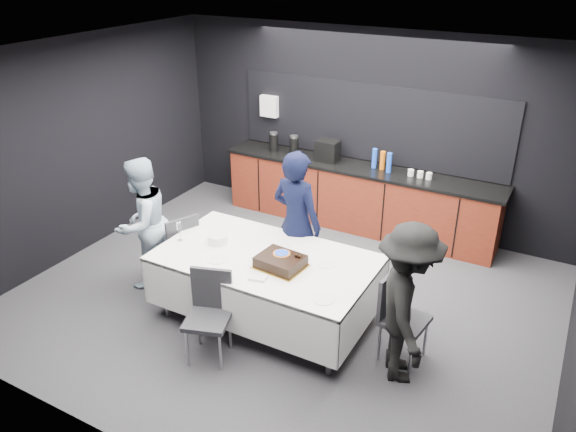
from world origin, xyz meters
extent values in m
plane|color=#3C3C40|center=(0.00, 0.00, 0.00)|extent=(6.00, 6.00, 0.00)
cube|color=white|center=(0.00, 0.00, 2.80)|extent=(6.00, 5.00, 0.04)
cube|color=black|center=(0.00, 2.50, 1.40)|extent=(6.00, 0.04, 2.80)
cube|color=black|center=(0.00, -2.50, 1.40)|extent=(6.00, 0.04, 2.80)
cube|color=black|center=(-3.00, 0.00, 1.40)|extent=(0.04, 5.00, 2.80)
cube|color=#5D1C0E|center=(0.00, 2.20, 0.45)|extent=(4.00, 0.60, 0.90)
cube|color=black|center=(0.00, 2.20, 0.92)|extent=(4.10, 0.64, 0.04)
cube|color=black|center=(0.00, 2.48, 1.50)|extent=(4.00, 0.03, 1.10)
cube|color=white|center=(-1.60, 2.43, 1.55)|extent=(0.28, 0.12, 0.32)
cylinder|color=black|center=(-1.40, 2.20, 1.07)|extent=(0.14, 0.14, 0.26)
cylinder|color=black|center=(-1.05, 2.20, 1.07)|extent=(0.14, 0.14, 0.26)
cube|color=black|center=(-0.50, 2.20, 1.09)|extent=(0.32, 0.24, 0.30)
cylinder|color=blue|center=(0.20, 2.25, 1.08)|extent=(0.07, 0.07, 0.28)
cylinder|color=orange|center=(0.32, 2.25, 1.07)|extent=(0.07, 0.07, 0.26)
cylinder|color=blue|center=(0.44, 2.18, 1.08)|extent=(0.07, 0.07, 0.28)
cylinder|color=white|center=(0.75, 2.20, 0.98)|extent=(0.08, 0.08, 0.09)
cylinder|color=white|center=(0.88, 2.20, 0.98)|extent=(0.08, 0.08, 0.09)
cylinder|color=white|center=(1.00, 2.20, 0.98)|extent=(0.08, 0.08, 0.09)
cylinder|color=#99999E|center=(-1.40, 2.20, 1.21)|extent=(0.12, 0.12, 0.03)
cylinder|color=#99999E|center=(-1.05, 2.20, 1.21)|extent=(0.12, 0.12, 0.03)
cylinder|color=#99999E|center=(-1.00, -0.90, 0.38)|extent=(0.06, 0.06, 0.75)
cylinder|color=#99999E|center=(-1.00, 0.10, 0.38)|extent=(0.06, 0.06, 0.75)
cylinder|color=#99999E|center=(1.00, -0.90, 0.38)|extent=(0.06, 0.06, 0.75)
cylinder|color=#99999E|center=(1.00, 0.10, 0.38)|extent=(0.06, 0.06, 0.75)
cube|color=white|center=(0.00, -0.40, 0.76)|extent=(2.32, 1.32, 0.04)
cube|color=white|center=(0.00, -1.05, 0.49)|extent=(2.32, 0.02, 0.55)
cube|color=white|center=(0.00, 0.25, 0.49)|extent=(2.32, 0.02, 0.55)
cube|color=white|center=(-1.15, -0.40, 0.49)|extent=(0.02, 1.32, 0.55)
cube|color=white|center=(1.15, -0.40, 0.49)|extent=(0.02, 1.32, 0.55)
cube|color=gold|center=(0.24, -0.50, 0.79)|extent=(0.52, 0.44, 0.01)
cube|color=black|center=(0.24, -0.50, 0.84)|extent=(0.48, 0.40, 0.10)
cube|color=black|center=(0.24, -0.50, 0.90)|extent=(0.48, 0.40, 0.01)
cylinder|color=orange|center=(0.22, -0.44, 0.90)|extent=(0.18, 0.18, 0.00)
cylinder|color=blue|center=(0.22, -0.44, 0.91)|extent=(0.15, 0.15, 0.01)
sphere|color=black|center=(0.42, -0.38, 0.92)|extent=(0.04, 0.04, 0.04)
sphere|color=black|center=(0.44, -0.42, 0.92)|extent=(0.04, 0.04, 0.04)
sphere|color=black|center=(0.40, -0.42, 0.92)|extent=(0.04, 0.04, 0.04)
cylinder|color=white|center=(-0.63, -0.39, 0.83)|extent=(0.22, 0.22, 0.10)
cylinder|color=white|center=(-0.41, -0.69, 0.78)|extent=(0.22, 0.22, 0.01)
cylinder|color=white|center=(0.64, -0.22, 0.78)|extent=(0.20, 0.20, 0.01)
cylinder|color=white|center=(0.88, -0.82, 0.78)|extent=(0.22, 0.22, 0.01)
cylinder|color=white|center=(0.03, -0.10, 0.78)|extent=(0.18, 0.18, 0.01)
cube|color=white|center=(0.16, -0.82, 0.79)|extent=(0.19, 0.15, 0.03)
cylinder|color=white|center=(-1.03, -0.54, 0.78)|extent=(0.06, 0.06, 0.00)
cylinder|color=white|center=(-1.03, -0.54, 0.84)|extent=(0.01, 0.01, 0.12)
cylinder|color=white|center=(-1.03, -0.54, 0.95)|extent=(0.05, 0.05, 0.10)
cube|color=#2B2B30|center=(-1.34, -0.25, 0.45)|extent=(0.55, 0.55, 0.05)
cube|color=#2B2B30|center=(-1.17, -0.33, 0.70)|extent=(0.20, 0.40, 0.45)
cylinder|color=#99999E|center=(-1.43, -0.03, 0.22)|extent=(0.03, 0.03, 0.44)
cylinder|color=#99999E|center=(-1.57, -0.34, 0.22)|extent=(0.03, 0.03, 0.44)
cylinder|color=#99999E|center=(-1.12, -0.16, 0.22)|extent=(0.03, 0.03, 0.44)
cylinder|color=#99999E|center=(-1.26, -0.48, 0.22)|extent=(0.03, 0.03, 0.44)
cube|color=#2B2B30|center=(1.54, -0.33, 0.45)|extent=(0.47, 0.47, 0.05)
cube|color=#2B2B30|center=(1.36, -0.30, 0.70)|extent=(0.09, 0.42, 0.45)
cylinder|color=#99999E|center=(1.69, -0.52, 0.22)|extent=(0.03, 0.03, 0.44)
cylinder|color=#99999E|center=(1.73, -0.18, 0.22)|extent=(0.03, 0.03, 0.44)
cylinder|color=#99999E|center=(1.35, -0.47, 0.22)|extent=(0.03, 0.03, 0.44)
cylinder|color=#99999E|center=(1.40, -0.14, 0.22)|extent=(0.03, 0.03, 0.44)
cube|color=#2B2B30|center=(-0.16, -1.25, 0.45)|extent=(0.53, 0.53, 0.05)
cube|color=#2B2B30|center=(-0.22, -1.07, 0.70)|extent=(0.41, 0.17, 0.45)
cylinder|color=#99999E|center=(-0.27, -1.47, 0.22)|extent=(0.03, 0.03, 0.44)
cylinder|color=#99999E|center=(0.05, -1.36, 0.22)|extent=(0.03, 0.03, 0.44)
cylinder|color=#99999E|center=(-0.38, -1.14, 0.22)|extent=(0.03, 0.03, 0.44)
cylinder|color=#99999E|center=(-0.05, -1.04, 0.22)|extent=(0.03, 0.03, 0.44)
imported|color=black|center=(0.01, 0.29, 0.88)|extent=(0.70, 0.51, 1.76)
imported|color=#A6BED1|center=(-1.67, -0.46, 0.80)|extent=(0.61, 0.78, 1.61)
imported|color=black|center=(1.61, -0.56, 0.81)|extent=(0.99, 1.20, 1.61)
camera|label=1|loc=(2.71, -4.83, 3.78)|focal=35.00mm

